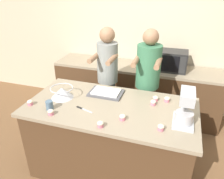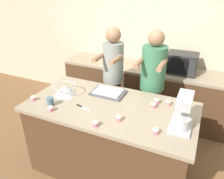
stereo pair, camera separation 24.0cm
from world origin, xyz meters
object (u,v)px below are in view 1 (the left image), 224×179
(mixing_bowl, at_px, (62,92))
(cupcake_3, at_px, (167,99))
(microwave_oven, at_px, (172,61))
(stand_mixer, at_px, (185,109))
(cupcake_1, at_px, (161,127))
(cupcake_2, at_px, (30,102))
(knife, at_px, (83,109))
(cupcake_0, at_px, (155,98))
(person_right, at_px, (147,87))
(cupcake_5, at_px, (100,124))
(baking_tray, at_px, (106,92))
(drinking_glass, at_px, (49,105))
(cupcake_6, at_px, (51,112))
(cupcake_4, at_px, (153,103))
(person_left, at_px, (108,81))
(cupcake_7, at_px, (122,117))

(mixing_bowl, height_order, cupcake_3, mixing_bowl)
(microwave_oven, bearing_deg, stand_mixer, -81.66)
(cupcake_1, relative_size, cupcake_2, 1.00)
(knife, relative_size, cupcake_0, 3.43)
(person_right, height_order, cupcake_5, person_right)
(stand_mixer, height_order, cupcake_3, stand_mixer)
(stand_mixer, bearing_deg, cupcake_1, -137.03)
(person_right, distance_m, baking_tray, 0.63)
(drinking_glass, distance_m, cupcake_0, 1.20)
(stand_mixer, relative_size, baking_tray, 0.88)
(baking_tray, xyz_separation_m, knife, (-0.12, -0.42, -0.02))
(mixing_bowl, xyz_separation_m, cupcake_2, (-0.26, -0.27, -0.04))
(stand_mixer, distance_m, cupcake_6, 1.35)
(cupcake_6, bearing_deg, knife, 35.13)
(person_right, height_order, cupcake_0, person_right)
(stand_mixer, bearing_deg, cupcake_4, 142.36)
(cupcake_5, bearing_deg, cupcake_3, 50.71)
(person_left, xyz_separation_m, person_right, (0.57, 0.00, -0.01))
(baking_tray, distance_m, cupcake_4, 0.60)
(person_left, relative_size, cupcake_4, 26.38)
(microwave_oven, xyz_separation_m, knife, (-0.82, -1.57, -0.11))
(person_right, relative_size, cupcake_3, 26.59)
(mixing_bowl, height_order, baking_tray, mixing_bowl)
(cupcake_1, bearing_deg, cupcake_7, 172.60)
(knife, distance_m, cupcake_1, 0.85)
(cupcake_0, distance_m, cupcake_3, 0.13)
(stand_mixer, xyz_separation_m, cupcake_5, (-0.75, -0.31, -0.13))
(cupcake_4, relative_size, cupcake_7, 1.00)
(person_left, bearing_deg, drinking_glass, -109.02)
(microwave_oven, bearing_deg, person_left, -139.77)
(mixing_bowl, relative_size, drinking_glass, 2.70)
(cupcake_4, distance_m, cupcake_7, 0.46)
(cupcake_6, bearing_deg, cupcake_5, -3.93)
(cupcake_6, bearing_deg, cupcake_0, 32.12)
(cupcake_0, bearing_deg, drinking_glass, -153.32)
(cupcake_0, bearing_deg, stand_mixer, -48.35)
(person_left, distance_m, cupcake_7, 1.04)
(person_right, distance_m, cupcake_7, 0.93)
(person_right, height_order, baking_tray, person_right)
(drinking_glass, xyz_separation_m, cupcake_7, (0.81, 0.05, -0.02))
(mixing_bowl, bearing_deg, person_left, 63.98)
(cupcake_0, xyz_separation_m, cupcake_3, (0.13, 0.02, 0.00))
(person_left, bearing_deg, microwave_oven, 40.23)
(cupcake_4, bearing_deg, person_left, 143.65)
(person_right, bearing_deg, drinking_glass, -132.91)
(knife, bearing_deg, person_right, 57.40)
(cupcake_6, distance_m, cupcake_7, 0.75)
(knife, distance_m, cupcake_4, 0.78)
(baking_tray, xyz_separation_m, cupcake_0, (0.60, 0.02, 0.01))
(cupcake_0, relative_size, cupcake_3, 1.00)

